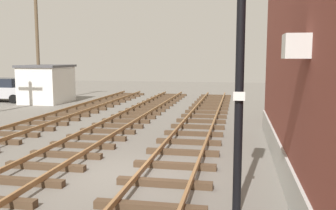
{
  "coord_description": "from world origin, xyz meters",
  "views": [
    {
      "loc": [
        2.89,
        -9.87,
        3.32
      ],
      "look_at": [
        -0.05,
        5.71,
        1.27
      ],
      "focal_mm": 39.79,
      "sensor_mm": 36.0,
      "label": 1
    }
  ],
  "objects_px": {
    "control_hut": "(47,84)",
    "parked_car_silver": "(5,90)",
    "signal_mast": "(240,45)",
    "utility_pole_far": "(37,38)"
  },
  "relations": [
    {
      "from": "control_hut",
      "to": "utility_pole_far",
      "type": "distance_m",
      "value": 3.44
    },
    {
      "from": "control_hut",
      "to": "parked_car_silver",
      "type": "distance_m",
      "value": 3.49
    },
    {
      "from": "parked_car_silver",
      "to": "control_hut",
      "type": "bearing_deg",
      "value": 0.58
    },
    {
      "from": "signal_mast",
      "to": "control_hut",
      "type": "relative_size",
      "value": 1.5
    },
    {
      "from": "parked_car_silver",
      "to": "utility_pole_far",
      "type": "relative_size",
      "value": 0.46
    },
    {
      "from": "signal_mast",
      "to": "control_hut",
      "type": "bearing_deg",
      "value": 128.59
    },
    {
      "from": "control_hut",
      "to": "utility_pole_far",
      "type": "height_order",
      "value": "utility_pole_far"
    },
    {
      "from": "parked_car_silver",
      "to": "utility_pole_far",
      "type": "distance_m",
      "value": 4.68
    },
    {
      "from": "control_hut",
      "to": "parked_car_silver",
      "type": "relative_size",
      "value": 0.9
    },
    {
      "from": "control_hut",
      "to": "parked_car_silver",
      "type": "bearing_deg",
      "value": -179.42
    }
  ]
}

